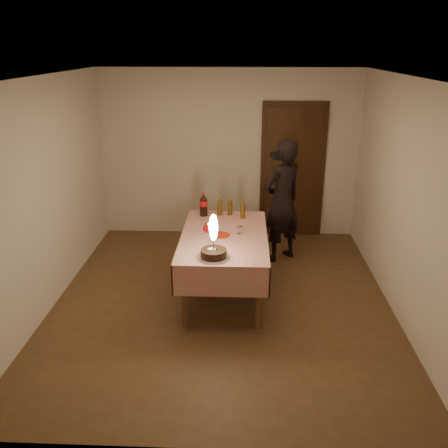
{
  "coord_description": "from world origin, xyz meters",
  "views": [
    {
      "loc": [
        0.24,
        -5.03,
        2.91
      ],
      "look_at": [
        0.02,
        0.13,
        0.95
      ],
      "focal_mm": 38.0,
      "sensor_mm": 36.0,
      "label": 1
    }
  ],
  "objects": [
    {
      "name": "ground",
      "position": [
        0.0,
        0.0,
        0.0
      ],
      "size": [
        4.0,
        4.5,
        0.01
      ],
      "primitive_type": "cube",
      "color": "brown",
      "rests_on": "ground"
    },
    {
      "name": "room_shell",
      "position": [
        0.03,
        0.08,
        1.65
      ],
      "size": [
        4.04,
        4.54,
        2.62
      ],
      "color": "beige",
      "rests_on": "ground"
    },
    {
      "name": "dining_table",
      "position": [
        0.02,
        0.18,
        0.69
      ],
      "size": [
        1.02,
        1.72,
        0.79
      ],
      "color": "brown",
      "rests_on": "ground"
    },
    {
      "name": "birthday_cake",
      "position": [
        -0.07,
        -0.46,
        0.91
      ],
      "size": [
        0.35,
        0.35,
        0.48
      ],
      "color": "white",
      "rests_on": "dining_table"
    },
    {
      "name": "red_plate",
      "position": [
        -0.02,
        0.16,
        0.8
      ],
      "size": [
        0.22,
        0.22,
        0.01
      ],
      "primitive_type": "cylinder",
      "color": "#B9280C",
      "rests_on": "dining_table"
    },
    {
      "name": "red_cup",
      "position": [
        -0.18,
        0.27,
        0.84
      ],
      "size": [
        0.08,
        0.08,
        0.1
      ],
      "primitive_type": "cylinder",
      "color": "red",
      "rests_on": "dining_table"
    },
    {
      "name": "clear_cup",
      "position": [
        0.21,
        0.22,
        0.84
      ],
      "size": [
        0.07,
        0.07,
        0.09
      ],
      "primitive_type": "cylinder",
      "color": "white",
      "rests_on": "dining_table"
    },
    {
      "name": "napkin_stack",
      "position": [
        -0.17,
        0.36,
        0.8
      ],
      "size": [
        0.15,
        0.15,
        0.02
      ],
      "primitive_type": "cube",
      "color": "#AE1324",
      "rests_on": "dining_table"
    },
    {
      "name": "cola_bottle",
      "position": [
        -0.28,
        0.84,
        0.95
      ],
      "size": [
        0.1,
        0.1,
        0.32
      ],
      "color": "black",
      "rests_on": "dining_table"
    },
    {
      "name": "amber_bottle_left",
      "position": [
        -0.07,
        0.87,
        0.91
      ],
      "size": [
        0.06,
        0.06,
        0.25
      ],
      "color": "#54350E",
      "rests_on": "dining_table"
    },
    {
      "name": "amber_bottle_right",
      "position": [
        0.23,
        0.78,
        0.91
      ],
      "size": [
        0.06,
        0.06,
        0.25
      ],
      "color": "#54350E",
      "rests_on": "dining_table"
    },
    {
      "name": "amber_bottle_mid",
      "position": [
        0.06,
        0.89,
        0.91
      ],
      "size": [
        0.06,
        0.06,
        0.25
      ],
      "color": "#54350E",
      "rests_on": "dining_table"
    },
    {
      "name": "photographer",
      "position": [
        0.78,
        1.27,
        0.87
      ],
      "size": [
        0.75,
        0.72,
        1.74
      ],
      "color": "black",
      "rests_on": "ground"
    }
  ]
}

